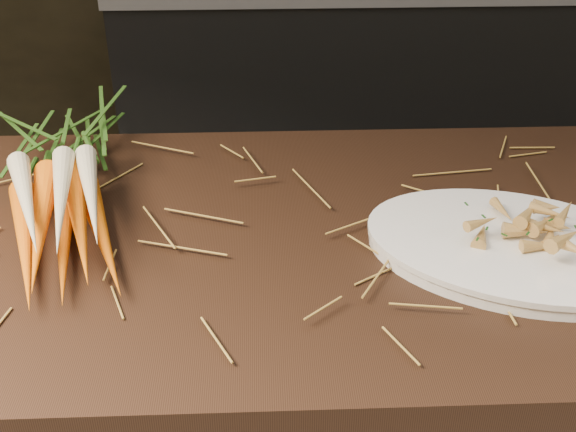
% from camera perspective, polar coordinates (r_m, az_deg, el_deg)
% --- Properties ---
extents(back_counter, '(1.82, 0.62, 0.84)m').
position_cam_1_polar(back_counter, '(2.98, 5.10, 10.54)').
color(back_counter, black).
rests_on(back_counter, ground).
extents(straw_bedding, '(1.40, 0.60, 0.02)m').
position_cam_1_polar(straw_bedding, '(1.05, 2.03, -0.73)').
color(straw_bedding, olive).
rests_on(straw_bedding, main_counter).
extents(root_veg_bunch, '(0.30, 0.59, 0.11)m').
position_cam_1_polar(root_veg_bunch, '(1.17, -17.60, 3.73)').
color(root_veg_bunch, '#D64500').
rests_on(root_veg_bunch, main_counter).
extents(serving_platter, '(0.47, 0.40, 0.02)m').
position_cam_1_polar(serving_platter, '(1.04, 17.44, -2.55)').
color(serving_platter, white).
rests_on(serving_platter, main_counter).
extents(roasted_veg_heap, '(0.24, 0.20, 0.04)m').
position_cam_1_polar(roasted_veg_heap, '(1.02, 17.73, -1.00)').
color(roasted_veg_heap, '#A67731').
rests_on(roasted_veg_heap, serving_platter).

